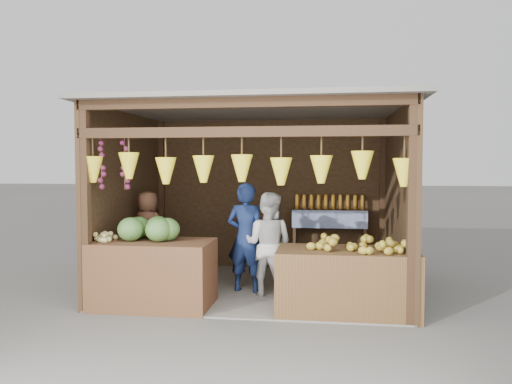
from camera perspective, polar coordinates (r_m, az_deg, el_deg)
ground at (r=7.47m, az=0.20°, el=-11.00°), size 80.00×80.00×0.00m
stall_structure at (r=7.21m, az=-0.11°, el=1.88°), size 4.30×3.30×2.66m
back_shelf at (r=8.52m, az=8.39°, el=-3.32°), size 1.25×0.32×1.32m
counter_left at (r=6.61m, az=-11.64°, el=-9.14°), size 1.50×0.85×0.85m
counter_right at (r=6.28m, az=10.28°, el=-10.04°), size 1.69×0.85×0.79m
stool at (r=7.78m, az=-12.18°, el=-9.38°), size 0.31×0.31×0.29m
man_standing at (r=7.11m, az=-1.12°, el=-5.26°), size 0.64×0.48×1.57m
woman_standing at (r=6.94m, az=1.42°, el=-5.99°), size 0.81×0.70×1.44m
vendor_seated at (r=7.66m, az=-12.24°, el=-4.15°), size 0.65×0.53×1.14m
melon_pile at (r=6.60m, az=-12.06°, el=-4.02°), size 1.00×0.50×0.32m
tanfruit_pile at (r=6.66m, az=-16.97°, el=-4.84°), size 0.34×0.40×0.13m
mango_pile at (r=6.14m, az=11.28°, el=-5.56°), size 1.40×0.64×0.22m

